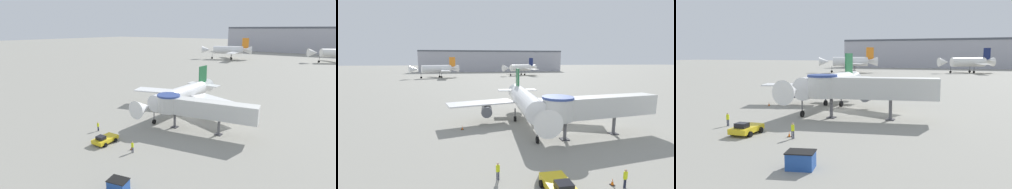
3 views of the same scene
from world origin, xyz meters
The scene contains 12 objects.
ground_plane centered at (0.00, 0.00, 0.00)m, with size 800.00×800.00×0.00m, color gray.
main_airplane centered at (-2.81, 1.08, 3.76)m, with size 26.43×25.32×8.84m.
jet_bridge centered at (4.80, -6.61, 4.22)m, with size 17.40×5.54×5.90m.
pushback_tug_yellow centered at (-4.71, -18.85, 0.64)m, with size 2.57×3.88×1.41m.
service_container_blue centered at (5.73, -26.66, 0.69)m, with size 2.45×2.01×1.36m.
traffic_cone_apron_front centered at (0.25, -18.33, 0.28)m, with size 0.36×0.36×0.60m.
traffic_cone_port_wing centered at (-13.05, -0.80, 0.31)m, with size 0.39×0.39×0.64m.
ground_crew_marshaller centered at (-9.32, -16.03, 0.93)m, with size 0.35×0.26×1.62m.
ground_crew_wing_walker centered at (0.98, -18.90, 0.97)m, with size 0.37×0.30×1.68m.
background_jet_navy_tail centered at (22.08, 116.64, 5.12)m, with size 26.30×28.03×11.73m.
background_jet_orange_tail centered at (-31.37, 101.96, 5.25)m, with size 27.54×29.40×12.06m.
terminal_building centered at (6.81, 175.00, 9.28)m, with size 125.38×22.69×18.55m.
Camera 3 is at (16.59, -48.23, 8.59)m, focal length 35.00 mm.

